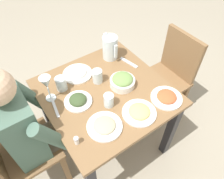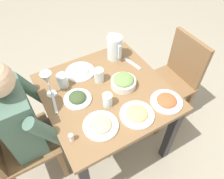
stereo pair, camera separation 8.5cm
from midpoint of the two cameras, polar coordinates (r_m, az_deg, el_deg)
ground_plane at (r=2.08m, az=-2.47°, el=-13.56°), size 8.00×8.00×0.00m
dining_table at (r=1.59m, az=-3.14°, el=-3.48°), size 0.85×0.85×0.71m
chair_near at (r=1.65m, az=-26.30°, el=-15.01°), size 0.40×0.40×0.86m
chair_far at (r=2.01m, az=13.95°, el=4.21°), size 0.40×0.40×0.86m
diner_near at (r=1.52m, az=-21.07°, el=-9.21°), size 0.48×0.53×1.15m
water_pitcher at (r=1.70m, az=-1.96°, el=11.08°), size 0.16×0.12×0.19m
salad_bowl at (r=1.50m, az=1.19°, el=2.23°), size 0.18×0.18×0.09m
plate_beans at (r=1.31m, az=-3.90°, el=-9.68°), size 0.22×0.22×0.04m
plate_dolmas at (r=1.44m, az=-10.75°, el=-2.91°), size 0.19×0.19×0.05m
plate_yoghurt at (r=1.63m, az=-10.72°, el=4.30°), size 0.22×0.22×0.04m
plate_fries at (r=1.37m, az=5.52°, el=-6.05°), size 0.22×0.22×0.05m
plate_rice_curry at (r=1.47m, az=12.77°, el=-2.07°), size 0.21×0.21×0.05m
water_glass_center at (r=1.38m, az=-2.65°, el=-2.94°), size 0.07×0.07×0.09m
water_glass_near_left at (r=1.53m, az=-5.51°, el=3.50°), size 0.07×0.07×0.10m
water_glass_far_right at (r=1.52m, az=-14.98°, el=1.49°), size 0.08×0.08×0.10m
wine_glass at (r=1.42m, az=-18.77°, el=1.38°), size 0.08×0.08×0.20m
salt_shaker at (r=1.26m, az=-11.44°, el=-13.28°), size 0.03×0.03×0.05m
fork_near at (r=1.71m, az=3.06°, el=7.17°), size 0.17×0.06×0.01m
knife_near at (r=1.46m, az=-16.65°, el=-4.51°), size 0.19×0.05×0.01m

